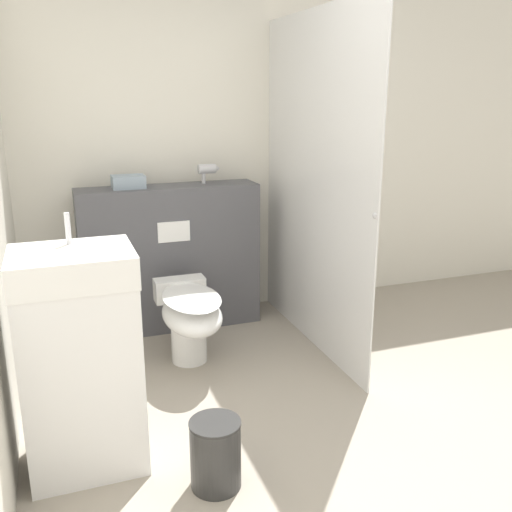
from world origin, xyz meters
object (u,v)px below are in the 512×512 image
Objects in this scene: sink_vanity at (81,361)px; hair_drier at (208,170)px; waste_bin at (216,454)px; toilet at (190,316)px.

hair_drier reaches higher than sink_vanity.
sink_vanity is at bearing 144.16° from waste_bin.
hair_drier is at bearing 64.73° from toilet.
hair_drier is (0.32, 0.67, 0.81)m from toilet.
sink_vanity is at bearing -124.02° from hair_drier.
waste_bin is at bearing -98.42° from toilet.
toilet is 0.59× the size of sink_vanity.
sink_vanity is 7.61× the size of hair_drier.
toilet is 2.20× the size of waste_bin.
sink_vanity is 0.72m from waste_bin.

